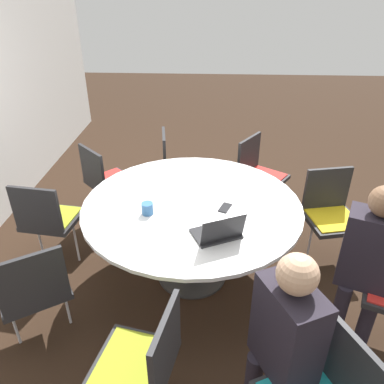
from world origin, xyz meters
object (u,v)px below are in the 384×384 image
(chair_2, at_px, (331,210))
(coffee_cup, at_px, (147,209))
(chair_5, at_px, (105,177))
(laptop, at_px, (219,232))
(person_1, at_px, (370,255))
(chair_7, at_px, (34,287))
(chair_8, at_px, (144,360))
(cell_phone, at_px, (225,208))
(chair_3, at_px, (258,171))
(chair_4, at_px, (176,162))
(person_0, at_px, (284,335))
(chair_6, at_px, (47,216))

(chair_2, height_order, coffee_cup, chair_2)
(chair_5, relative_size, laptop, 2.22)
(person_1, height_order, laptop, person_1)
(chair_7, xyz_separation_m, chair_8, (-0.50, -0.82, 0.00))
(chair_2, xyz_separation_m, coffee_cup, (-0.50, 1.53, 0.28))
(person_1, relative_size, laptop, 3.13)
(cell_phone, bearing_deg, person_1, -116.35)
(chair_5, height_order, coffee_cup, chair_5)
(chair_3, height_order, chair_7, same)
(chair_7, height_order, chair_8, same)
(chair_4, xyz_separation_m, chair_5, (-0.39, 0.69, 0.00))
(chair_2, distance_m, person_0, 1.68)
(chair_3, xyz_separation_m, laptop, (-1.52, 0.44, 0.29))
(chair_4, relative_size, chair_8, 1.00)
(chair_4, bearing_deg, chair_5, -68.26)
(person_0, bearing_deg, chair_4, -7.03)
(chair_5, height_order, chair_6, same)
(chair_7, height_order, person_1, person_1)
(person_0, distance_m, person_1, 0.94)
(chair_6, xyz_separation_m, coffee_cup, (-0.27, -0.92, 0.28))
(chair_8, xyz_separation_m, laptop, (0.79, -0.40, 0.29))
(coffee_cup, bearing_deg, chair_7, 129.34)
(coffee_cup, bearing_deg, person_0, -140.14)
(chair_6, relative_size, laptop, 2.22)
(chair_2, xyz_separation_m, laptop, (-0.77, 1.00, 0.29))
(chair_3, xyz_separation_m, chair_8, (-2.30, 0.84, 0.00))
(chair_5, relative_size, cell_phone, 5.50)
(coffee_cup, height_order, cell_phone, coffee_cup)
(laptop, bearing_deg, coffee_cup, -52.24)
(chair_6, bearing_deg, chair_7, -66.69)
(chair_3, bearing_deg, chair_4, -65.80)
(laptop, relative_size, coffee_cup, 4.26)
(chair_3, relative_size, laptop, 2.22)
(chair_2, height_order, chair_3, same)
(person_0, relative_size, coffee_cup, 13.32)
(chair_3, distance_m, chair_8, 2.45)
(chair_8, distance_m, coffee_cup, 1.11)
(chair_3, distance_m, chair_7, 2.45)
(chair_4, height_order, laptop, laptop)
(chair_4, relative_size, chair_7, 1.00)
(laptop, bearing_deg, chair_2, -167.03)
(laptop, distance_m, coffee_cup, 0.60)
(cell_phone, bearing_deg, chair_6, 83.91)
(chair_3, distance_m, person_0, 2.28)
(cell_phone, bearing_deg, coffee_cup, 100.43)
(chair_3, height_order, laptop, laptop)
(chair_3, bearing_deg, coffee_cup, -3.81)
(person_0, relative_size, cell_phone, 7.75)
(chair_8, height_order, person_0, person_0)
(chair_4, distance_m, chair_7, 2.11)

